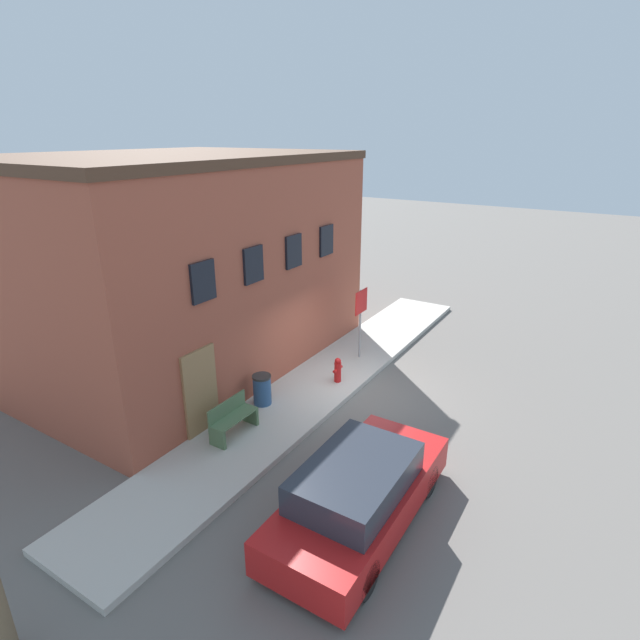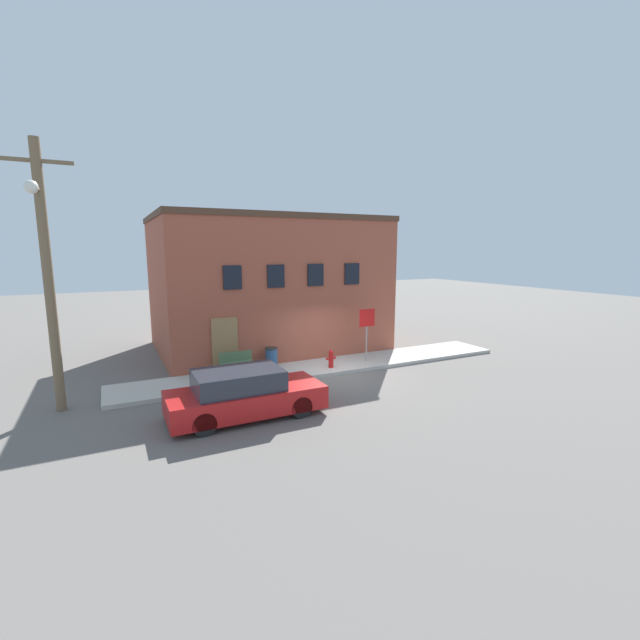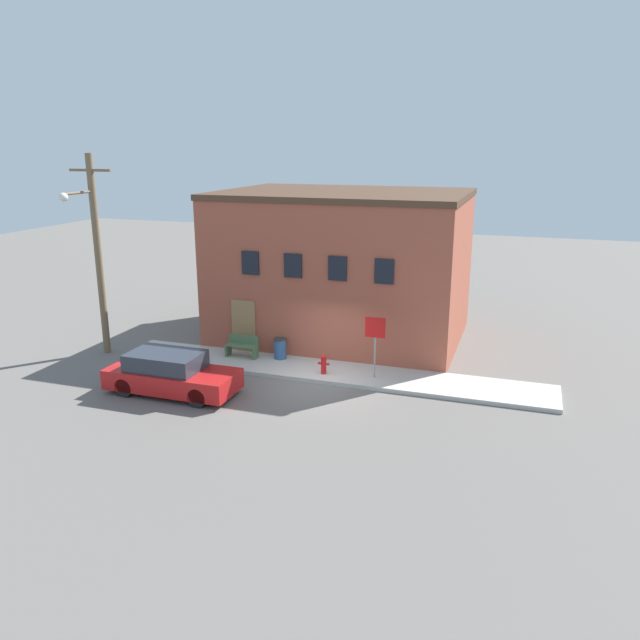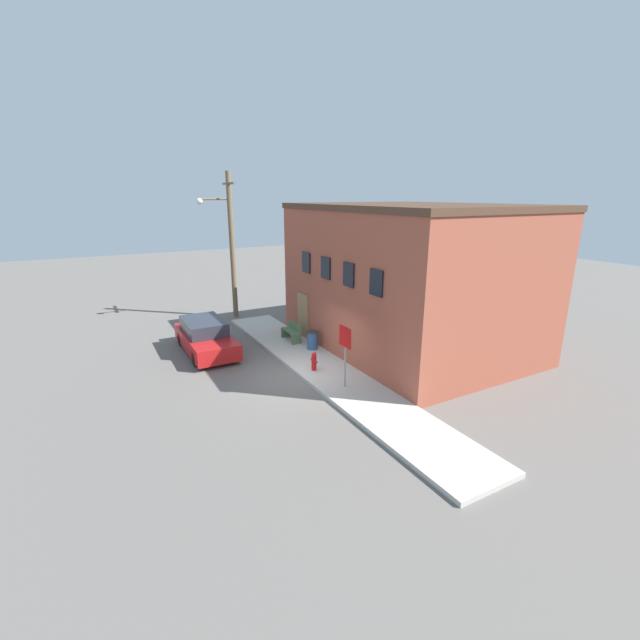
{
  "view_description": "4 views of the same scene",
  "coord_description": "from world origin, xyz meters",
  "views": [
    {
      "loc": [
        -10.91,
        -5.53,
        6.73
      ],
      "look_at": [
        -0.23,
        1.08,
        2.0
      ],
      "focal_mm": 28.0,
      "sensor_mm": 36.0,
      "label": 1
    },
    {
      "loc": [
        -7.62,
        -13.69,
        4.75
      ],
      "look_at": [
        -0.23,
        1.08,
        2.0
      ],
      "focal_mm": 24.0,
      "sensor_mm": 36.0,
      "label": 2
    },
    {
      "loc": [
        6.6,
        -19.17,
        8.03
      ],
      "look_at": [
        -0.23,
        1.08,
        2.0
      ],
      "focal_mm": 35.0,
      "sensor_mm": 36.0,
      "label": 3
    },
    {
      "loc": [
        13.34,
        -6.43,
        6.56
      ],
      "look_at": [
        -0.23,
        1.08,
        2.0
      ],
      "focal_mm": 24.0,
      "sensor_mm": 36.0,
      "label": 4
    }
  ],
  "objects": [
    {
      "name": "utility_pole",
      "position": [
        -9.09,
        0.5,
        4.13
      ],
      "size": [
        1.8,
        1.85,
        7.73
      ],
      "color": "brown",
      "rests_on": "ground"
    },
    {
      "name": "brick_building",
      "position": [
        -0.78,
        5.8,
        3.1
      ],
      "size": [
        10.01,
        7.41,
        6.2
      ],
      "color": "#9E4C38",
      "rests_on": "ground"
    },
    {
      "name": "fire_hydrant",
      "position": [
        0.04,
        0.67,
        0.5
      ],
      "size": [
        0.41,
        0.2,
        0.72
      ],
      "color": "red",
      "rests_on": "sidewalk"
    },
    {
      "name": "sidewalk",
      "position": [
        0.0,
        1.08,
        0.07
      ],
      "size": [
        16.08,
        2.16,
        0.15
      ],
      "color": "#BCB7AD",
      "rests_on": "ground"
    },
    {
      "name": "stop_sign",
      "position": [
        1.84,
        0.91,
        1.68
      ],
      "size": [
        0.72,
        0.06,
        2.18
      ],
      "color": "gray",
      "rests_on": "sidewalk"
    },
    {
      "name": "bench",
      "position": [
        -3.51,
        1.43,
        0.55
      ],
      "size": [
        1.24,
        0.44,
        0.84
      ],
      "color": "#4C6B47",
      "rests_on": "sidewalk"
    },
    {
      "name": "trash_bin",
      "position": [
        -2.05,
        1.71,
        0.55
      ],
      "size": [
        0.49,
        0.49,
        0.8
      ],
      "color": "#2D517F",
      "rests_on": "sidewalk"
    },
    {
      "name": "parked_car",
      "position": [
        -4.34,
        -2.3,
        0.67
      ],
      "size": [
        4.38,
        1.78,
        1.4
      ],
      "color": "black",
      "rests_on": "ground"
    },
    {
      "name": "ground_plane",
      "position": [
        0.0,
        0.0,
        0.0
      ],
      "size": [
        80.0,
        80.0,
        0.0
      ],
      "primitive_type": "plane",
      "color": "#66605B"
    }
  ]
}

